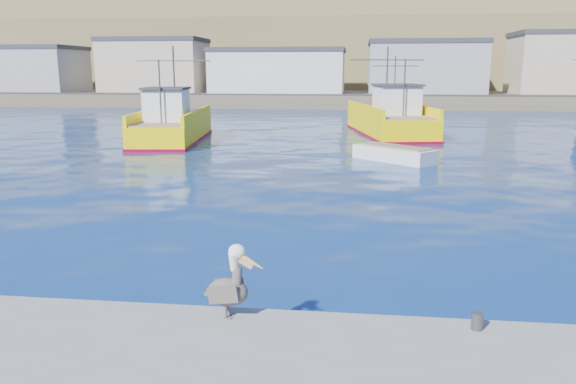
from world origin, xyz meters
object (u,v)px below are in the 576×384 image
object	(u,v)px
trawler_yellow_b	(390,120)
pelican	(230,286)
trawler_yellow_a	(172,126)
skiff_mid	(394,155)
boat_orange	(397,109)

from	to	relation	value
trawler_yellow_b	pelican	size ratio (longest dim) A/B	9.31
trawler_yellow_a	pelican	size ratio (longest dim) A/B	8.45
trawler_yellow_a	skiff_mid	distance (m)	16.15
trawler_yellow_b	trawler_yellow_a	bearing A→B (deg)	-159.01
trawler_yellow_b	pelican	bearing A→B (deg)	-97.97
pelican	boat_orange	bearing A→B (deg)	82.58
trawler_yellow_a	boat_orange	size ratio (longest dim) A/B	1.24
boat_orange	skiff_mid	xyz separation A→B (m)	(-1.84, -25.51, -0.74)
trawler_yellow_b	skiff_mid	bearing A→B (deg)	-92.27
boat_orange	pelican	world-z (taller)	boat_orange
boat_orange	trawler_yellow_a	bearing A→B (deg)	-131.38
skiff_mid	trawler_yellow_a	bearing A→B (deg)	155.00
skiff_mid	pelican	size ratio (longest dim) A/B	3.27
trawler_yellow_a	skiff_mid	xyz separation A→B (m)	(14.62, -6.82, -0.72)
trawler_yellow_a	boat_orange	xyz separation A→B (m)	(16.46, 18.69, 0.02)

